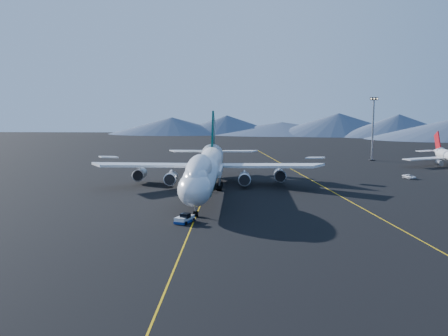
{
  "coord_description": "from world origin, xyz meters",
  "views": [
    {
      "loc": [
        8.85,
        -119.97,
        21.64
      ],
      "look_at": [
        4.48,
        -0.01,
        6.0
      ],
      "focal_mm": 40.0,
      "sensor_mm": 36.0,
      "label": 1
    }
  ],
  "objects_px": {
    "pushback_tug": "(184,220)",
    "service_van": "(409,177)",
    "floodlight_mast": "(373,129)",
    "boeing_747": "(206,169)"
  },
  "relations": [
    {
      "from": "boeing_747",
      "to": "floodlight_mast",
      "type": "relative_size",
      "value": 3.04
    },
    {
      "from": "boeing_747",
      "to": "pushback_tug",
      "type": "xyz_separation_m",
      "value": [
        -1.59,
        -31.5,
        -5.23
      ]
    },
    {
      "from": "pushback_tug",
      "to": "floodlight_mast",
      "type": "bearing_deg",
      "value": 82.48
    },
    {
      "from": "pushback_tug",
      "to": "service_van",
      "type": "bearing_deg",
      "value": 66.35
    },
    {
      "from": "floodlight_mast",
      "to": "service_van",
      "type": "bearing_deg",
      "value": -91.29
    },
    {
      "from": "boeing_747",
      "to": "pushback_tug",
      "type": "height_order",
      "value": "boeing_747"
    },
    {
      "from": "floodlight_mast",
      "to": "pushback_tug",
      "type": "bearing_deg",
      "value": -120.43
    },
    {
      "from": "pushback_tug",
      "to": "service_van",
      "type": "distance_m",
      "value": 80.84
    },
    {
      "from": "boeing_747",
      "to": "pushback_tug",
      "type": "relative_size",
      "value": 15.21
    },
    {
      "from": "service_van",
      "to": "floodlight_mast",
      "type": "xyz_separation_m",
      "value": [
        1.04,
        46.12,
        11.47
      ]
    }
  ]
}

